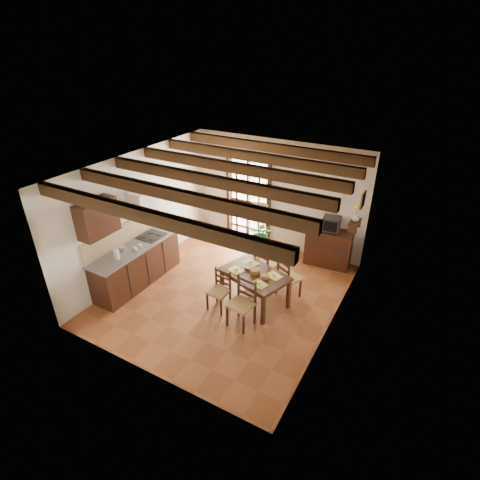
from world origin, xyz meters
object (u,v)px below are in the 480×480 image
Objects in this scene: dining_table at (255,277)px; crt_tv at (331,224)px; chair_near_left at (219,297)px; chair_far_left at (266,271)px; sideboard at (328,248)px; chair_far_right at (288,284)px; kitchen_counter at (137,264)px; pendant_lamp at (259,209)px; potted_plant at (262,233)px; chair_near_right at (241,311)px.

dining_table is 2.40m from crt_tv.
chair_far_left is at bearing 75.32° from chair_near_left.
sideboard is at bearing 86.76° from dining_table.
crt_tv is at bearing -72.31° from chair_far_right.
kitchen_counter is 3.15m from pendant_lamp.
potted_plant is 2.47m from pendant_lamp.
chair_far_left is (0.42, 1.28, 0.03)m from chair_near_left.
sideboard is 0.64m from crt_tv.
chair_near_left is 0.47× the size of potted_plant.
chair_near_left is 1.50m from chair_far_right.
pendant_lamp is at bearing -66.25° from potted_plant.
chair_far_left is 0.91× the size of sideboard.
crt_tv reaches higher than chair_far_right.
potted_plant is 2.15× the size of pendant_lamp.
sideboard is 1.25× the size of pendant_lamp.
pendant_lamp is (-0.85, -2.09, 0.99)m from crt_tv.
chair_near_right is 3.13m from crt_tv.
chair_near_right reaches higher than chair_far_left.
chair_far_right is at bearing 79.49° from chair_near_right.
chair_near_left is at bearing -83.83° from potted_plant.
chair_far_right is at bearing -108.34° from crt_tv.
chair_near_left is 2.04× the size of crt_tv.
crt_tv reaches higher than chair_near_right.
chair_near_right is 1.96m from pendant_lamp.
sideboard is 2.52× the size of crt_tv.
chair_far_right is 1.86m from crt_tv.
chair_near_left is (2.08, 0.09, -0.20)m from kitchen_counter.
crt_tv reaches higher than sideboard.
chair_near_right is (0.63, -0.20, 0.04)m from chair_near_left.
chair_near_right reaches higher than sideboard.
pendant_lamp reaches higher than chair_far_right.
kitchen_counter reaches higher than chair_far_left.
chair_near_left is at bearing -123.71° from crt_tv.
chair_near_left is 0.89× the size of chair_far_left.
chair_near_left is (-0.53, -0.54, -0.36)m from dining_table.
chair_far_left reaches higher than chair_far_right.
crt_tv is (0.33, 1.65, 0.80)m from chair_far_right.
potted_plant is at bearing 130.62° from dining_table.
chair_far_right is (0.52, 0.54, -0.34)m from dining_table.
chair_far_left is 2.28× the size of crt_tv.
crt_tv is (3.46, 2.82, 0.62)m from kitchen_counter.
kitchen_counter is 2.86m from chair_far_left.
kitchen_counter reaches higher than chair_near_right.
crt_tv is 0.50× the size of pendant_lamp.
kitchen_counter is 2.09m from chair_near_left.
chair_far_left is at bearing 116.08° from dining_table.
dining_table is 1.43× the size of sideboard.
chair_far_right is at bearing 49.40° from chair_near_left.
dining_table is (2.61, 0.63, 0.15)m from kitchen_counter.
sideboard is (3.46, 2.83, -0.02)m from kitchen_counter.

